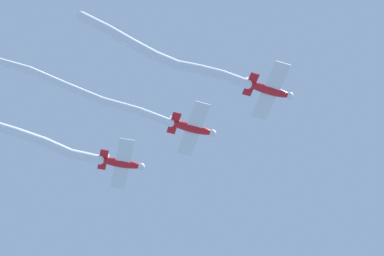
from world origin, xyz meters
TOP-DOWN VIEW (x-y plane):
  - airplane_lead at (0.85, 4.87)m, footprint 4.70×6.02m
  - smoke_trail_lead at (9.25, 10.37)m, footprint 13.53×10.30m
  - airplane_left_wing at (8.44, 1.87)m, footprint 4.72×6.05m
  - smoke_trail_left_wing at (21.81, 9.95)m, footprint 23.46×15.15m
  - airplane_right_wing at (16.02, -1.13)m, footprint 4.76×6.16m
  - smoke_trail_right_wing at (25.24, 4.31)m, footprint 14.95×10.69m

SIDE VIEW (x-z plane):
  - smoke_trail_lead at x=9.25m, z-range 60.64..62.55m
  - airplane_lead at x=0.85m, z-range 61.49..63.03m
  - airplane_left_wing at x=8.44m, z-range 61.74..63.28m
  - airplane_right_wing at x=16.02m, z-range 61.99..63.53m
  - smoke_trail_right_wing at x=25.24m, z-range 62.06..63.52m
  - smoke_trail_left_wing at x=21.81m, z-range 62.05..64.41m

